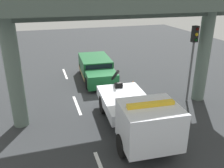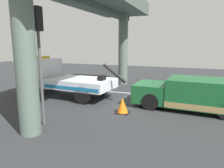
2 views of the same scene
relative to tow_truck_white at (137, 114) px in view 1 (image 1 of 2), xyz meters
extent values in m
cube|color=#2D3033|center=(-4.12, 0.04, -1.25)|extent=(60.00, 40.00, 0.10)
cube|color=silver|center=(-10.12, -2.16, -1.20)|extent=(2.60, 0.16, 0.01)
cube|color=silver|center=(-4.12, -2.16, -1.20)|extent=(2.60, 0.16, 0.01)
cube|color=silver|center=(-1.93, 0.11, -0.28)|extent=(3.98, 2.62, 0.55)
cube|color=silver|center=(1.40, -0.08, 0.27)|extent=(2.18, 2.42, 1.65)
cube|color=black|center=(2.01, -0.12, 0.64)|extent=(0.19, 2.21, 0.66)
cube|color=#196B9E|center=(-1.85, 1.32, -0.36)|extent=(3.64, 0.24, 0.20)
cylinder|color=black|center=(-4.11, 0.24, 0.46)|extent=(1.42, 0.26, 1.07)
cylinder|color=black|center=(-3.31, 0.20, 0.12)|extent=(0.39, 0.47, 0.36)
cube|color=yellow|center=(1.40, -0.08, 1.18)|extent=(0.35, 1.93, 0.16)
cylinder|color=black|center=(1.26, 0.97, -0.70)|extent=(1.02, 0.38, 1.00)
cylinder|color=black|center=(1.14, -1.11, -0.70)|extent=(1.02, 0.38, 1.00)
cylinder|color=black|center=(-2.63, 1.20, -0.70)|extent=(1.02, 0.38, 1.00)
cylinder|color=black|center=(-2.75, -0.88, -0.70)|extent=(1.02, 0.38, 1.00)
cube|color=#195B2D|center=(-8.79, 0.08, -0.30)|extent=(3.58, 2.40, 1.35)
cube|color=#195B2D|center=(-6.20, -0.07, -0.50)|extent=(1.85, 2.21, 0.95)
cube|color=black|center=(-7.05, -0.02, 0.00)|extent=(0.17, 1.94, 0.59)
cube|color=#9E8451|center=(-8.79, 0.08, -0.79)|extent=(3.60, 2.42, 0.28)
cylinder|color=black|center=(-6.30, 0.90, -0.78)|extent=(0.86, 0.33, 0.84)
cylinder|color=black|center=(-6.41, -1.02, -0.78)|extent=(0.86, 0.33, 0.84)
cylinder|color=black|center=(-9.68, 1.10, -0.78)|extent=(0.86, 0.33, 0.84)
cylinder|color=black|center=(-9.80, -0.82, -0.78)|extent=(0.86, 0.33, 0.84)
cylinder|color=#596B60|center=(-2.77, 5.34, 1.55)|extent=(0.76, 0.76, 5.50)
cylinder|color=#596B60|center=(-2.77, -5.25, 1.55)|extent=(0.76, 0.76, 5.50)
cube|color=#4B5B52|center=(-2.77, 0.04, 4.78)|extent=(3.60, 12.60, 0.95)
cube|color=#3E4A43|center=(-2.77, 0.04, 4.12)|extent=(0.50, 12.20, 0.36)
cylinder|color=#515456|center=(-2.62, 4.45, 0.66)|extent=(0.12, 0.12, 3.73)
cube|color=black|center=(-2.62, 4.45, 2.98)|extent=(0.28, 0.32, 0.90)
sphere|color=#360605|center=(-2.46, 4.45, 3.28)|extent=(0.18, 0.18, 0.18)
sphere|color=gold|center=(-2.46, 4.45, 2.98)|extent=(0.18, 0.18, 0.18)
sphere|color=black|center=(-2.46, 4.45, 2.68)|extent=(0.18, 0.18, 0.18)
cone|color=orange|center=(-5.15, 1.87, -0.83)|extent=(0.56, 0.56, 0.74)
cube|color=black|center=(-5.15, 1.87, -1.19)|extent=(0.62, 0.62, 0.03)
camera|label=1|loc=(8.89, -3.97, 5.33)|focal=38.45mm
camera|label=2|loc=(-8.18, 10.93, 2.03)|focal=33.29mm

